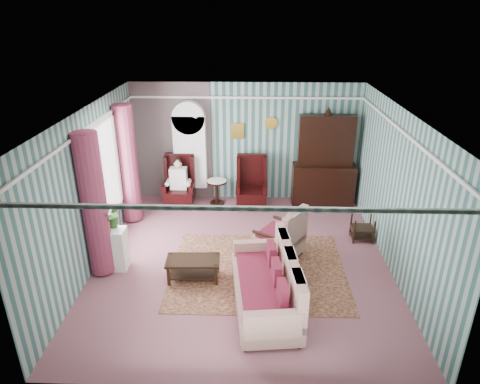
{
  "coord_description": "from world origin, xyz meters",
  "views": [
    {
      "loc": [
        0.18,
        -7.02,
        4.5
      ],
      "look_at": [
        -0.06,
        0.6,
        1.18
      ],
      "focal_mm": 32.0,
      "sensor_mm": 36.0,
      "label": 1
    }
  ],
  "objects_px": {
    "seated_woman": "(179,183)",
    "coffee_table": "(193,269)",
    "sofa": "(265,280)",
    "dresser_hutch": "(325,158)",
    "round_side_table": "(217,192)",
    "bookcase": "(190,157)",
    "floral_armchair": "(279,235)",
    "nest_table": "(362,228)",
    "plant_stand": "(112,249)",
    "wingback_left": "(179,182)",
    "wingback_right": "(251,183)"
  },
  "relations": [
    {
      "from": "wingback_left",
      "to": "nest_table",
      "type": "height_order",
      "value": "wingback_left"
    },
    {
      "from": "bookcase",
      "to": "plant_stand",
      "type": "distance_m",
      "value": 3.39
    },
    {
      "from": "nest_table",
      "to": "floral_armchair",
      "type": "height_order",
      "value": "floral_armchair"
    },
    {
      "from": "seated_woman",
      "to": "coffee_table",
      "type": "distance_m",
      "value": 3.19
    },
    {
      "from": "nest_table",
      "to": "floral_armchair",
      "type": "distance_m",
      "value": 1.91
    },
    {
      "from": "bookcase",
      "to": "plant_stand",
      "type": "relative_size",
      "value": 2.8
    },
    {
      "from": "dresser_hutch",
      "to": "seated_woman",
      "type": "bearing_deg",
      "value": -175.59
    },
    {
      "from": "wingback_left",
      "to": "sofa",
      "type": "height_order",
      "value": "wingback_left"
    },
    {
      "from": "wingback_right",
      "to": "floral_armchair",
      "type": "distance_m",
      "value": 2.32
    },
    {
      "from": "dresser_hutch",
      "to": "coffee_table",
      "type": "xyz_separation_m",
      "value": [
        -2.75,
        -3.35,
        -0.97
      ]
    },
    {
      "from": "floral_armchair",
      "to": "round_side_table",
      "type": "bearing_deg",
      "value": 64.03
    },
    {
      "from": "bookcase",
      "to": "plant_stand",
      "type": "xyz_separation_m",
      "value": [
        -1.05,
        -3.14,
        -0.72
      ]
    },
    {
      "from": "plant_stand",
      "to": "coffee_table",
      "type": "relative_size",
      "value": 0.85
    },
    {
      "from": "wingback_left",
      "to": "coffee_table",
      "type": "xyz_separation_m",
      "value": [
        0.75,
        -3.08,
        -0.42
      ]
    },
    {
      "from": "nest_table",
      "to": "seated_woman",
      "type": "bearing_deg",
      "value": 159.15
    },
    {
      "from": "wingback_left",
      "to": "coffee_table",
      "type": "distance_m",
      "value": 3.19
    },
    {
      "from": "coffee_table",
      "to": "nest_table",
      "type": "bearing_deg",
      "value": 24.68
    },
    {
      "from": "wingback_left",
      "to": "sofa",
      "type": "xyz_separation_m",
      "value": [
        1.99,
        -3.84,
        -0.07
      ]
    },
    {
      "from": "coffee_table",
      "to": "bookcase",
      "type": "bearing_deg",
      "value": 98.13
    },
    {
      "from": "coffee_table",
      "to": "wingback_right",
      "type": "bearing_deg",
      "value": 71.92
    },
    {
      "from": "wingback_left",
      "to": "wingback_right",
      "type": "relative_size",
      "value": 1.0
    },
    {
      "from": "wingback_left",
      "to": "sofa",
      "type": "bearing_deg",
      "value": -62.63
    },
    {
      "from": "plant_stand",
      "to": "nest_table",
      "type": "bearing_deg",
      "value": 13.84
    },
    {
      "from": "bookcase",
      "to": "round_side_table",
      "type": "distance_m",
      "value": 1.07
    },
    {
      "from": "plant_stand",
      "to": "seated_woman",
      "type": "bearing_deg",
      "value": 73.78
    },
    {
      "from": "coffee_table",
      "to": "sofa",
      "type": "bearing_deg",
      "value": -31.61
    },
    {
      "from": "plant_stand",
      "to": "coffee_table",
      "type": "height_order",
      "value": "plant_stand"
    },
    {
      "from": "dresser_hutch",
      "to": "wingback_right",
      "type": "xyz_separation_m",
      "value": [
        -1.75,
        -0.27,
        -0.55
      ]
    },
    {
      "from": "seated_woman",
      "to": "wingback_right",
      "type": "bearing_deg",
      "value": 0.0
    },
    {
      "from": "sofa",
      "to": "coffee_table",
      "type": "height_order",
      "value": "sofa"
    },
    {
      "from": "bookcase",
      "to": "seated_woman",
      "type": "xyz_separation_m",
      "value": [
        -0.25,
        -0.39,
        -0.53
      ]
    },
    {
      "from": "dresser_hutch",
      "to": "sofa",
      "type": "relative_size",
      "value": 1.14
    },
    {
      "from": "wingback_right",
      "to": "coffee_table",
      "type": "bearing_deg",
      "value": -108.08
    },
    {
      "from": "bookcase",
      "to": "seated_woman",
      "type": "distance_m",
      "value": 0.7
    },
    {
      "from": "bookcase",
      "to": "nest_table",
      "type": "distance_m",
      "value": 4.37
    },
    {
      "from": "dresser_hutch",
      "to": "round_side_table",
      "type": "height_order",
      "value": "dresser_hutch"
    },
    {
      "from": "dresser_hutch",
      "to": "round_side_table",
      "type": "xyz_separation_m",
      "value": [
        -2.6,
        -0.12,
        -0.88
      ]
    },
    {
      "from": "round_side_table",
      "to": "floral_armchair",
      "type": "distance_m",
      "value": 2.78
    },
    {
      "from": "dresser_hutch",
      "to": "wingback_left",
      "type": "xyz_separation_m",
      "value": [
        -3.5,
        -0.27,
        -0.55
      ]
    },
    {
      "from": "dresser_hutch",
      "to": "floral_armchair",
      "type": "bearing_deg",
      "value": -115.46
    },
    {
      "from": "bookcase",
      "to": "round_side_table",
      "type": "bearing_deg",
      "value": -20.27
    },
    {
      "from": "floral_armchair",
      "to": "dresser_hutch",
      "type": "bearing_deg",
      "value": 8.31
    },
    {
      "from": "bookcase",
      "to": "dresser_hutch",
      "type": "xyz_separation_m",
      "value": [
        3.25,
        -0.12,
        0.06
      ]
    },
    {
      "from": "seated_woman",
      "to": "coffee_table",
      "type": "height_order",
      "value": "seated_woman"
    },
    {
      "from": "bookcase",
      "to": "floral_armchair",
      "type": "relative_size",
      "value": 2.42
    },
    {
      "from": "floral_armchair",
      "to": "coffee_table",
      "type": "distance_m",
      "value": 1.78
    },
    {
      "from": "wingback_right",
      "to": "plant_stand",
      "type": "relative_size",
      "value": 1.56
    },
    {
      "from": "seated_woman",
      "to": "round_side_table",
      "type": "xyz_separation_m",
      "value": [
        0.9,
        0.15,
        -0.29
      ]
    },
    {
      "from": "seated_woman",
      "to": "sofa",
      "type": "relative_size",
      "value": 0.57
    },
    {
      "from": "bookcase",
      "to": "plant_stand",
      "type": "bearing_deg",
      "value": -108.49
    }
  ]
}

